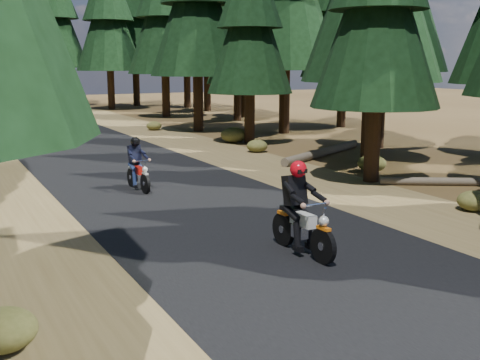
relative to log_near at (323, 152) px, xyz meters
name	(u,v)px	position (x,y,z in m)	size (l,w,h in m)	color
ground	(275,248)	(-7.71, -9.37, -0.16)	(120.00, 120.00, 0.00)	#463319
road	(180,198)	(-7.71, -4.37, -0.15)	(6.00, 100.00, 0.01)	black
shoulder_r	(322,183)	(-3.11, -4.37, -0.16)	(3.20, 100.00, 0.01)	brown
log_near	(323,152)	(0.00, 0.00, 0.00)	(0.32, 0.32, 6.07)	#4C4233
log_far	(439,181)	(-0.25, -6.31, -0.04)	(0.24, 0.24, 3.49)	#4C4233
understory_shrubs	(180,165)	(-6.37, -0.99, 0.12)	(15.87, 32.02, 0.70)	#474C1E
rider_lead	(303,224)	(-7.46, -9.96, 0.43)	(0.67, 2.00, 1.77)	silver
rider_follow	(138,173)	(-8.39, -2.89, 0.35)	(0.59, 1.71, 1.50)	#A4110A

